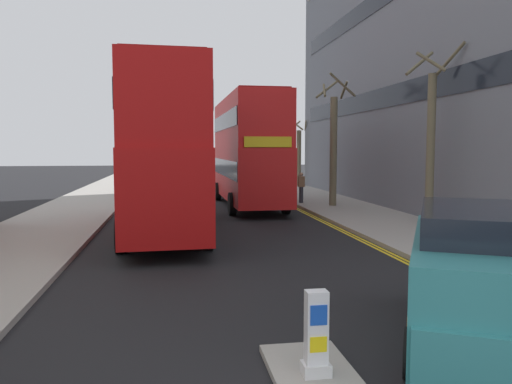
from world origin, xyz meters
name	(u,v)px	position (x,y,z in m)	size (l,w,h in m)	color
sidewalk_right	(383,222)	(6.50, 16.00, 0.07)	(4.00, 80.00, 0.14)	#9E9991
sidewalk_left	(41,231)	(-6.50, 16.00, 0.07)	(4.00, 80.00, 0.14)	#9E9991
kerb_line_outer	(351,234)	(4.40, 14.00, 0.00)	(0.10, 56.00, 0.01)	yellow
kerb_line_inner	(346,234)	(4.24, 14.00, 0.00)	(0.10, 56.00, 0.01)	yellow
traffic_island	(316,379)	(0.00, 3.17, 0.05)	(1.10, 2.20, 0.10)	#9E9991
keep_left_bollard	(316,337)	(0.00, 3.17, 0.61)	(0.36, 0.28, 1.11)	silver
double_decker_bus_away	(162,148)	(-2.18, 15.27, 3.03)	(3.09, 10.89, 5.64)	#B20F0F
double_decker_bus_oncoming	(248,148)	(2.04, 23.01, 3.03)	(2.86, 10.83, 5.64)	red
taxi_minivan	(480,279)	(2.72, 3.83, 1.07)	(3.93, 5.12, 2.12)	teal
pedestrian_far	(301,187)	(4.91, 23.03, 0.99)	(0.34, 0.22, 1.62)	#2D2D38
street_tree_near	(333,145)	(6.19, 21.57, 3.19)	(1.79, 1.84, 6.52)	#6B6047
street_tree_mid	(431,141)	(7.51, 14.29, 3.29)	(1.81, 1.68, 6.65)	#6B6047
street_tree_far	(299,155)	(7.92, 35.57, 2.55)	(1.80, 1.91, 5.40)	#6B6047
townhouse_terrace_right	(466,68)	(13.50, 21.88, 7.26)	(10.08, 28.00, 14.52)	slate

